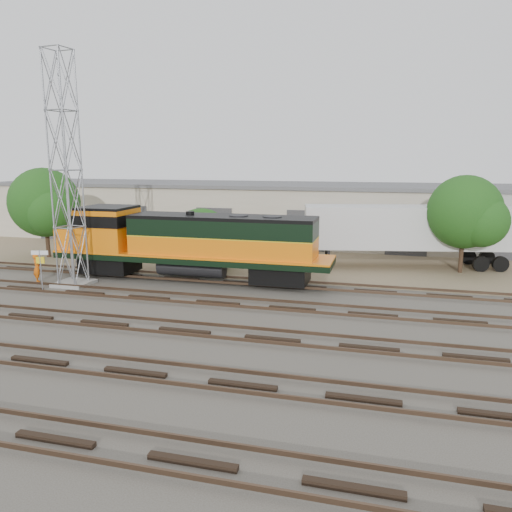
% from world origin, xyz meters
% --- Properties ---
extents(ground, '(140.00, 140.00, 0.00)m').
position_xyz_m(ground, '(0.00, 0.00, 0.00)').
color(ground, '#47423A').
rests_on(ground, ground).
extents(dirt_strip, '(80.00, 16.00, 0.02)m').
position_xyz_m(dirt_strip, '(0.00, 15.00, 0.01)').
color(dirt_strip, '#726047').
rests_on(dirt_strip, ground).
extents(tracks, '(80.00, 20.40, 0.28)m').
position_xyz_m(tracks, '(0.00, -3.00, 0.08)').
color(tracks, black).
rests_on(tracks, ground).
extents(warehouse, '(58.40, 10.40, 5.30)m').
position_xyz_m(warehouse, '(0.04, 22.98, 2.65)').
color(warehouse, beige).
rests_on(warehouse, ground).
extents(locomotive, '(17.79, 3.12, 4.28)m').
position_xyz_m(locomotive, '(-3.61, 6.00, 2.44)').
color(locomotive, black).
rests_on(locomotive, tracks).
extents(signal_tower, '(2.02, 2.02, 13.63)m').
position_xyz_m(signal_tower, '(-9.84, 3.15, 6.66)').
color(signal_tower, gray).
rests_on(signal_tower, ground).
extents(sign_post, '(0.98, 0.26, 2.42)m').
position_xyz_m(sign_post, '(-10.80, 1.50, 1.70)').
color(sign_post, gray).
rests_on(sign_post, ground).
extents(worker, '(0.77, 0.76, 1.79)m').
position_xyz_m(worker, '(-12.42, 3.17, 0.90)').
color(worker, '#E45E0C').
rests_on(worker, ground).
extents(semi_trailer, '(14.34, 5.50, 4.33)m').
position_xyz_m(semi_trailer, '(10.09, 13.67, 2.72)').
color(semi_trailer, silver).
rests_on(semi_trailer, ground).
extents(tree_west, '(5.54, 5.28, 6.91)m').
position_xyz_m(tree_west, '(-16.75, 10.11, 4.13)').
color(tree_west, '#382619').
rests_on(tree_west, ground).
extents(tree_mid, '(4.64, 4.42, 4.42)m').
position_xyz_m(tree_mid, '(-3.98, 10.00, 1.83)').
color(tree_mid, '#382619').
rests_on(tree_mid, ground).
extents(tree_east, '(5.09, 4.85, 6.54)m').
position_xyz_m(tree_east, '(13.63, 12.51, 3.99)').
color(tree_east, '#382619').
rests_on(tree_east, ground).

